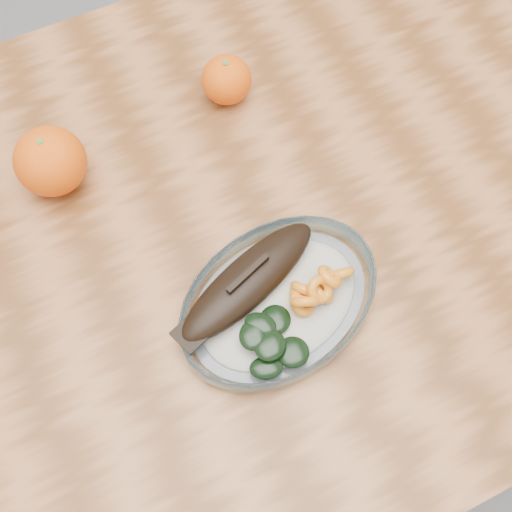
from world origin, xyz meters
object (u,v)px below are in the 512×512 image
object	(u,v)px
dining_table	(190,275)
orange_right	(226,80)
plated_meal	(278,300)
orange_left	(50,161)

from	to	relation	value
dining_table	orange_right	xyz separation A→B (m)	(0.14, 0.18, 0.13)
orange_right	plated_meal	bearing A→B (deg)	-103.66
dining_table	plated_meal	world-z (taller)	plated_meal
orange_left	orange_right	xyz separation A→B (m)	(0.24, 0.03, -0.01)
orange_left	orange_right	distance (m)	0.25
orange_left	orange_right	bearing A→B (deg)	6.79
orange_right	dining_table	bearing A→B (deg)	-128.47
dining_table	plated_meal	xyz separation A→B (m)	(0.07, -0.12, 0.12)
dining_table	orange_right	size ratio (longest dim) A/B	18.24
dining_table	plated_meal	size ratio (longest dim) A/B	2.29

